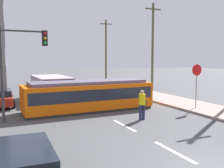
# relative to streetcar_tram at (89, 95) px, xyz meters

# --- Properties ---
(ground_plane) EXTENTS (120.00, 120.00, 0.00)m
(ground_plane) POSITION_rel_streetcar_tram_xyz_m (0.35, -0.45, -1.01)
(ground_plane) COLOR #4F5052
(sidewalk_curb_right) EXTENTS (3.20, 36.00, 0.14)m
(sidewalk_curb_right) POSITION_rel_streetcar_tram_xyz_m (7.15, -4.45, -0.94)
(sidewalk_curb_right) COLOR gray
(sidewalk_curb_right) RESTS_ON ground
(lane_stripe_1) EXTENTS (0.16, 2.40, 0.01)m
(lane_stripe_1) POSITION_rel_streetcar_tram_xyz_m (0.35, -8.45, -1.01)
(lane_stripe_1) COLOR silver
(lane_stripe_1) RESTS_ON ground
(lane_stripe_2) EXTENTS (0.16, 2.40, 0.01)m
(lane_stripe_2) POSITION_rel_streetcar_tram_xyz_m (0.35, -4.45, -1.01)
(lane_stripe_2) COLOR silver
(lane_stripe_2) RESTS_ON ground
(lane_stripe_3) EXTENTS (0.16, 2.40, 0.01)m
(lane_stripe_3) POSITION_rel_streetcar_tram_xyz_m (0.35, 6.00, -1.01)
(lane_stripe_3) COLOR silver
(lane_stripe_3) RESTS_ON ground
(lane_stripe_4) EXTENTS (0.16, 2.40, 0.01)m
(lane_stripe_4) POSITION_rel_streetcar_tram_xyz_m (0.35, 12.00, -1.01)
(lane_stripe_4) COLOR silver
(lane_stripe_4) RESTS_ON ground
(streetcar_tram) EXTENTS (8.46, 2.79, 1.96)m
(streetcar_tram) POSITION_rel_streetcar_tram_xyz_m (0.00, 0.00, 0.00)
(streetcar_tram) COLOR #F45E09
(streetcar_tram) RESTS_ON ground
(city_bus) EXTENTS (2.66, 5.49, 1.92)m
(city_bus) POSITION_rel_streetcar_tram_xyz_m (-1.40, 5.51, 0.09)
(city_bus) COLOR #BCA4B8
(city_bus) RESTS_ON ground
(pedestrian_crossing) EXTENTS (0.51, 0.36, 1.67)m
(pedestrian_crossing) POSITION_rel_streetcar_tram_xyz_m (1.85, -3.70, -0.07)
(pedestrian_crossing) COLOR #25264D
(pedestrian_crossing) RESTS_ON ground
(parked_sedan_near) EXTENTS (2.13, 4.44, 1.19)m
(parked_sedan_near) POSITION_rel_streetcar_tram_xyz_m (-5.03, -9.09, -0.39)
(parked_sedan_near) COLOR black
(parked_sedan_near) RESTS_ON ground
(stop_sign) EXTENTS (0.76, 0.07, 2.88)m
(stop_sign) POSITION_rel_streetcar_tram_xyz_m (6.64, -2.67, 1.18)
(stop_sign) COLOR gray
(stop_sign) RESTS_ON sidewalk_curb_right
(traffic_light_mast) EXTENTS (2.47, 0.33, 5.07)m
(traffic_light_mast) POSITION_rel_streetcar_tram_xyz_m (-4.27, -1.23, 2.51)
(traffic_light_mast) COLOR #333333
(traffic_light_mast) RESTS_ON ground
(utility_pole_mid) EXTENTS (1.80, 0.24, 8.96)m
(utility_pole_mid) POSITION_rel_streetcar_tram_xyz_m (9.18, 6.57, 3.65)
(utility_pole_mid) COLOR brown
(utility_pole_mid) RESTS_ON ground
(utility_pole_far) EXTENTS (1.80, 0.24, 8.98)m
(utility_pole_far) POSITION_rel_streetcar_tram_xyz_m (9.18, 18.91, 3.66)
(utility_pole_far) COLOR brown
(utility_pole_far) RESTS_ON ground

